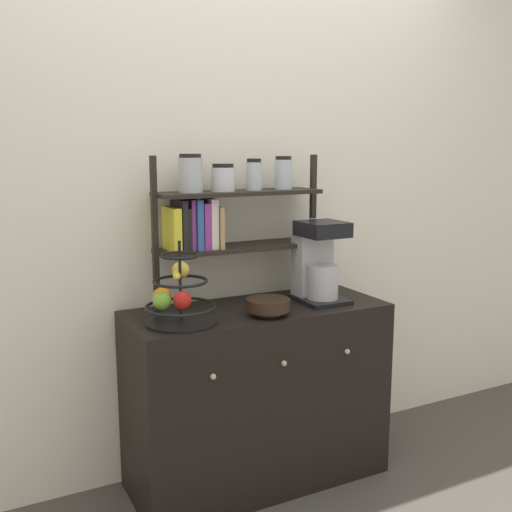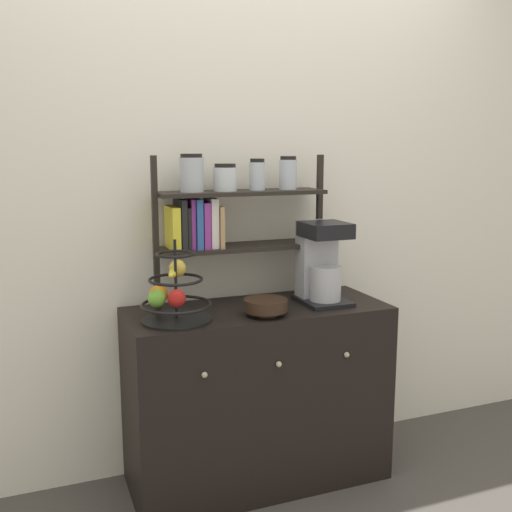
{
  "view_description": "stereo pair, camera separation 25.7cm",
  "coord_description": "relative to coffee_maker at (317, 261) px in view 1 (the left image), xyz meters",
  "views": [
    {
      "loc": [
        -1.16,
        -2.02,
        1.5
      ],
      "look_at": [
        -0.01,
        0.23,
        1.04
      ],
      "focal_mm": 42.0,
      "sensor_mm": 36.0,
      "label": 1
    },
    {
      "loc": [
        -0.93,
        -2.13,
        1.5
      ],
      "look_at": [
        -0.01,
        0.23,
        1.04
      ],
      "focal_mm": 42.0,
      "sensor_mm": 36.0,
      "label": 2
    }
  ],
  "objects": [
    {
      "name": "sideboard",
      "position": [
        -0.3,
        0.0,
        -0.59
      ],
      "size": [
        1.14,
        0.48,
        0.81
      ],
      "color": "black",
      "rests_on": "ground_plane"
    },
    {
      "name": "shelf_hutch",
      "position": [
        -0.42,
        0.14,
        0.24
      ],
      "size": [
        0.8,
        0.2,
        0.66
      ],
      "color": "black",
      "rests_on": "sideboard"
    },
    {
      "name": "fruit_stand",
      "position": [
        -0.7,
        -0.06,
        -0.07
      ],
      "size": [
        0.29,
        0.29,
        0.33
      ],
      "color": "black",
      "rests_on": "sideboard"
    },
    {
      "name": "ground_plane",
      "position": [
        -0.3,
        -0.23,
        -0.99
      ],
      "size": [
        12.0,
        12.0,
        0.0
      ],
      "primitive_type": "plane",
      "color": "#47423D"
    },
    {
      "name": "coffee_maker",
      "position": [
        0.0,
        0.0,
        0.0
      ],
      "size": [
        0.2,
        0.25,
        0.37
      ],
      "color": "black",
      "rests_on": "sideboard"
    },
    {
      "name": "wall_back",
      "position": [
        -0.3,
        0.28,
        0.31
      ],
      "size": [
        7.0,
        0.05,
        2.6
      ],
      "primitive_type": "cube",
      "color": "silver",
      "rests_on": "ground_plane"
    },
    {
      "name": "wooden_bowl",
      "position": [
        -0.32,
        -0.12,
        -0.14
      ],
      "size": [
        0.18,
        0.18,
        0.07
      ],
      "color": "black",
      "rests_on": "sideboard"
    }
  ]
}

